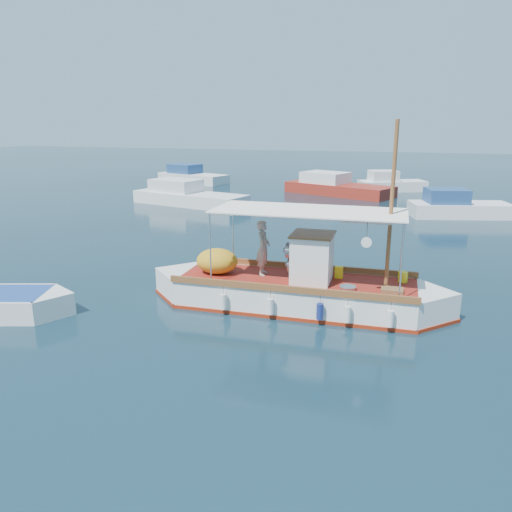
% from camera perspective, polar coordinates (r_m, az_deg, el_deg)
% --- Properties ---
extents(ground, '(160.00, 160.00, 0.00)m').
position_cam_1_polar(ground, '(14.81, 2.28, -5.91)').
color(ground, black).
rests_on(ground, ground).
extents(fishing_caique, '(9.11, 2.68, 5.56)m').
position_cam_1_polar(fishing_caique, '(14.81, 4.36, -3.91)').
color(fishing_caique, white).
rests_on(fishing_caique, ground).
extents(bg_boat_nw, '(8.24, 4.31, 1.80)m').
position_cam_1_polar(bg_boat_nw, '(33.31, -7.88, 6.69)').
color(bg_boat_nw, silver).
rests_on(bg_boat_nw, ground).
extents(bg_boat_n, '(8.53, 5.78, 1.80)m').
position_cam_1_polar(bg_boat_n, '(38.18, 9.12, 7.71)').
color(bg_boat_n, maroon).
rests_on(bg_boat_n, ground).
extents(bg_boat_ne, '(5.87, 3.48, 1.80)m').
position_cam_1_polar(bg_boat_ne, '(30.96, 21.97, 5.09)').
color(bg_boat_ne, silver).
rests_on(bg_boat_ne, ground).
extents(bg_boat_far_w, '(6.94, 4.27, 1.80)m').
position_cam_1_polar(bg_boat_far_w, '(45.45, -7.40, 8.94)').
color(bg_boat_far_w, silver).
rests_on(bg_boat_far_w, ground).
extents(bg_boat_far_n, '(5.47, 3.86, 1.80)m').
position_cam_1_polar(bg_boat_far_n, '(40.94, 15.08, 7.88)').
color(bg_boat_far_n, silver).
rests_on(bg_boat_far_n, ground).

